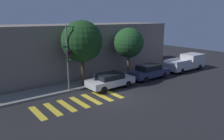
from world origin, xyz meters
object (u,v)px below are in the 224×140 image
(sedan_near_corner, at_px, (110,80))
(tree_midblock, at_px, (129,43))
(sedan_middle, at_px, (149,71))
(tree_near_corner, at_px, (82,41))
(traffic_light_pole, at_px, (72,50))
(pickup_truck, at_px, (186,62))

(sedan_near_corner, relative_size, tree_midblock, 0.84)
(sedan_near_corner, relative_size, sedan_middle, 0.98)
(sedan_near_corner, bearing_deg, tree_near_corner, 128.34)
(tree_near_corner, bearing_deg, sedan_near_corner, -51.66)
(traffic_light_pole, height_order, sedan_middle, traffic_light_pole)
(sedan_near_corner, relative_size, pickup_truck, 0.77)
(sedan_near_corner, height_order, pickup_truck, pickup_truck)
(sedan_middle, height_order, tree_near_corner, tree_near_corner)
(sedan_near_corner, distance_m, sedan_middle, 4.96)
(pickup_truck, distance_m, tree_near_corner, 13.43)
(pickup_truck, relative_size, tree_near_corner, 0.95)
(traffic_light_pole, distance_m, sedan_middle, 8.50)
(tree_near_corner, bearing_deg, pickup_truck, -8.73)
(pickup_truck, relative_size, tree_midblock, 1.10)
(traffic_light_pole, relative_size, tree_near_corner, 0.94)
(sedan_middle, height_order, tree_midblock, tree_midblock)
(sedan_near_corner, distance_m, tree_near_corner, 4.19)
(sedan_middle, bearing_deg, traffic_light_pole, 170.90)
(traffic_light_pole, relative_size, pickup_truck, 0.99)
(traffic_light_pole, xyz_separation_m, pickup_truck, (14.30, -1.27, -2.64))
(traffic_light_pole, xyz_separation_m, tree_near_corner, (1.40, 0.71, 0.52))
(sedan_middle, bearing_deg, tree_near_corner, 163.12)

